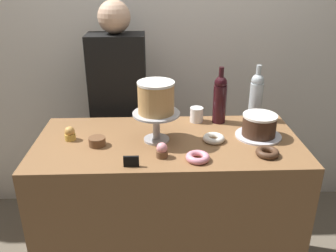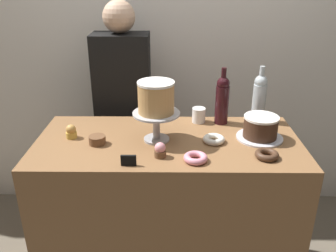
# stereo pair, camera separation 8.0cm
# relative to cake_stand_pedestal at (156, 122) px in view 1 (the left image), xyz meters

# --- Properties ---
(back_wall) EXTENTS (6.00, 0.05, 2.60)m
(back_wall) POSITION_rel_cake_stand_pedestal_xyz_m (0.06, 0.90, 0.25)
(back_wall) COLOR silver
(back_wall) RESTS_ON ground_plane
(display_counter) EXTENTS (1.37, 0.64, 0.95)m
(display_counter) POSITION_rel_cake_stand_pedestal_xyz_m (0.06, 0.00, -0.58)
(display_counter) COLOR brown
(display_counter) RESTS_ON ground_plane
(cake_stand_pedestal) EXTENTS (0.24, 0.24, 0.15)m
(cake_stand_pedestal) POSITION_rel_cake_stand_pedestal_xyz_m (0.00, 0.00, 0.00)
(cake_stand_pedestal) COLOR #B2B2B7
(cake_stand_pedestal) RESTS_ON display_counter
(white_layer_cake) EXTENTS (0.18, 0.18, 0.16)m
(white_layer_cake) POSITION_rel_cake_stand_pedestal_xyz_m (0.00, 0.00, 0.13)
(white_layer_cake) COLOR tan
(white_layer_cake) RESTS_ON cake_stand_pedestal
(silver_serving_platter) EXTENTS (0.24, 0.24, 0.01)m
(silver_serving_platter) POSITION_rel_cake_stand_pedestal_xyz_m (0.54, 0.03, -0.10)
(silver_serving_platter) COLOR silver
(silver_serving_platter) RESTS_ON display_counter
(chocolate_round_cake) EXTENTS (0.18, 0.18, 0.11)m
(chocolate_round_cake) POSITION_rel_cake_stand_pedestal_xyz_m (0.54, 0.03, -0.04)
(chocolate_round_cake) COLOR #3D2619
(chocolate_round_cake) RESTS_ON silver_serving_platter
(wine_bottle_dark_red) EXTENTS (0.08, 0.08, 0.33)m
(wine_bottle_dark_red) POSITION_rel_cake_stand_pedestal_xyz_m (0.36, 0.23, 0.04)
(wine_bottle_dark_red) COLOR black
(wine_bottle_dark_red) RESTS_ON display_counter
(wine_bottle_clear) EXTENTS (0.08, 0.08, 0.33)m
(wine_bottle_clear) POSITION_rel_cake_stand_pedestal_xyz_m (0.58, 0.27, 0.04)
(wine_bottle_clear) COLOR #B2BCC1
(wine_bottle_clear) RESTS_ON display_counter
(cupcake_caramel) EXTENTS (0.06, 0.06, 0.07)m
(cupcake_caramel) POSITION_rel_cake_stand_pedestal_xyz_m (-0.45, 0.03, -0.07)
(cupcake_caramel) COLOR gold
(cupcake_caramel) RESTS_ON display_counter
(cupcake_strawberry) EXTENTS (0.06, 0.06, 0.07)m
(cupcake_strawberry) POSITION_rel_cake_stand_pedestal_xyz_m (0.02, -0.18, -0.07)
(cupcake_strawberry) COLOR brown
(cupcake_strawberry) RESTS_ON display_counter
(donut_chocolate) EXTENTS (0.11, 0.11, 0.03)m
(donut_chocolate) POSITION_rel_cake_stand_pedestal_xyz_m (0.53, -0.18, -0.09)
(donut_chocolate) COLOR #472D1E
(donut_chocolate) RESTS_ON display_counter
(donut_sugar) EXTENTS (0.11, 0.11, 0.03)m
(donut_sugar) POSITION_rel_cake_stand_pedestal_xyz_m (0.29, -0.02, -0.09)
(donut_sugar) COLOR silver
(donut_sugar) RESTS_ON display_counter
(donut_pink) EXTENTS (0.11, 0.11, 0.03)m
(donut_pink) POSITION_rel_cake_stand_pedestal_xyz_m (0.19, -0.21, -0.09)
(donut_pink) COLOR pink
(donut_pink) RESTS_ON display_counter
(cookie_stack) EXTENTS (0.08, 0.08, 0.04)m
(cookie_stack) POSITION_rel_cake_stand_pedestal_xyz_m (-0.30, -0.04, -0.08)
(cookie_stack) COLOR brown
(cookie_stack) RESTS_ON display_counter
(price_sign_chalkboard) EXTENTS (0.07, 0.01, 0.05)m
(price_sign_chalkboard) POSITION_rel_cake_stand_pedestal_xyz_m (-0.12, -0.26, -0.08)
(price_sign_chalkboard) COLOR black
(price_sign_chalkboard) RESTS_ON display_counter
(coffee_cup_ceramic) EXTENTS (0.08, 0.08, 0.08)m
(coffee_cup_ceramic) POSITION_rel_cake_stand_pedestal_xyz_m (0.23, 0.25, -0.06)
(coffee_cup_ceramic) COLOR white
(coffee_cup_ceramic) RESTS_ON display_counter
(barista_figure) EXTENTS (0.36, 0.22, 1.60)m
(barista_figure) POSITION_rel_cake_stand_pedestal_xyz_m (-0.24, 0.57, -0.21)
(barista_figure) COLOR black
(barista_figure) RESTS_ON ground_plane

